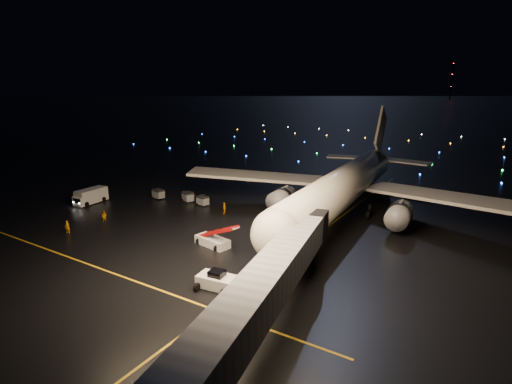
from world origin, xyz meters
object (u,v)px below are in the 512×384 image
belt_loader (212,233)px  crew_a (68,227)px  airliner (350,163)px  baggage_cart_2 (158,194)px  crew_b (104,216)px  pushback_tug (217,279)px  baggage_cart_0 (203,201)px  service_truck (91,196)px  baggage_cart_1 (188,197)px  crew_c (224,208)px

belt_loader → crew_a: bearing=-150.0°
airliner → belt_loader: (-9.60, -23.46, -6.32)m
crew_a → baggage_cart_2: (-2.37, 19.66, -0.02)m
belt_loader → crew_b: size_ratio=4.41×
pushback_tug → baggage_cart_0: size_ratio=2.05×
baggage_cart_2 → airliner: bearing=27.5°
service_truck → crew_a: size_ratio=3.94×
baggage_cart_1 → baggage_cart_2: 6.05m
pushback_tug → crew_b: 28.20m
pushback_tug → belt_loader: belt_loader is taller
airliner → service_truck: 44.78m
baggage_cart_1 → crew_b: bearing=-80.7°
service_truck → baggage_cart_0: service_truck is taller
crew_b → baggage_cart_0: (7.07, 14.67, 0.01)m
baggage_cart_0 → baggage_cart_1: 3.76m
belt_loader → baggage_cart_0: bearing=143.7°
crew_c → belt_loader: bearing=12.7°
pushback_tug → belt_loader: bearing=123.5°
belt_loader → crew_c: 13.67m
airliner → pushback_tug: airliner is taller
airliner → belt_loader: 26.12m
airliner → baggage_cart_2: airliner is taller
airliner → crew_a: airliner is taller
service_truck → pushback_tug: bearing=-23.2°
pushback_tug → service_truck: size_ratio=0.57×
pushback_tug → baggage_cart_0: (-20.12, 22.14, -0.12)m
baggage_cart_0 → baggage_cart_2: (-9.63, -0.97, 0.04)m
belt_loader → service_truck: (-30.30, 4.28, -0.44)m
pushback_tug → crew_a: 27.43m
crew_c → baggage_cart_2: 15.55m
airliner → baggage_cart_0: airliner is taller
airliner → crew_b: size_ratio=35.13×
baggage_cart_1 → belt_loader: bearing=-18.5°
crew_b → crew_c: size_ratio=0.91×
pushback_tug → crew_b: size_ratio=2.46×
service_truck → crew_b: bearing=-31.7°
pushback_tug → crew_c: pushback_tug is taller
crew_c → baggage_cart_2: size_ratio=0.88×
crew_b → baggage_cart_2: bearing=68.6°
crew_c → baggage_cart_1: 9.88m
crew_b → baggage_cart_2: 13.94m
pushback_tug → baggage_cart_0: pushback_tug is taller
baggage_cart_1 → service_truck: bearing=-123.4°
belt_loader → crew_b: bearing=-166.2°
pushback_tug → baggage_cart_1: pushback_tug is taller
belt_loader → crew_c: bearing=130.4°
crew_b → baggage_cart_2: size_ratio=0.80×
crew_c → baggage_cart_1: bearing=-119.6°
crew_b → baggage_cart_0: baggage_cart_0 is taller
service_truck → baggage_cart_1: size_ratio=3.41×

